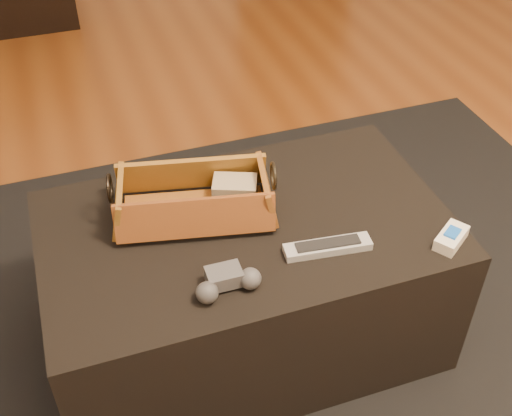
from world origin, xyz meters
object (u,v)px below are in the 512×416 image
object	(u,v)px
tv_remote	(187,211)
silver_remote	(328,247)
game_controller	(227,282)
cream_gadget	(451,238)
ottoman	(246,283)
wicker_basket	(194,200)

from	to	relation	value
tv_remote	silver_remote	world-z (taller)	tv_remote
game_controller	cream_gadget	size ratio (longest dim) A/B	1.41
ottoman	wicker_basket	world-z (taller)	wicker_basket
cream_gadget	tv_remote	bearing A→B (deg)	153.25
ottoman	wicker_basket	xyz separation A→B (m)	(-0.11, 0.07, 0.26)
game_controller	ottoman	bearing A→B (deg)	61.37
cream_gadget	game_controller	bearing A→B (deg)	177.05
tv_remote	game_controller	xyz separation A→B (m)	(0.02, -0.26, -0.00)
silver_remote	cream_gadget	xyz separation A→B (m)	(0.28, -0.07, 0.01)
ottoman	cream_gadget	distance (m)	0.54
silver_remote	wicker_basket	bearing A→B (deg)	139.17
wicker_basket	game_controller	world-z (taller)	wicker_basket
game_controller	silver_remote	world-z (taller)	game_controller
wicker_basket	game_controller	size ratio (longest dim) A/B	2.76
tv_remote	silver_remote	size ratio (longest dim) A/B	0.98
tv_remote	cream_gadget	size ratio (longest dim) A/B	1.91
ottoman	tv_remote	xyz separation A→B (m)	(-0.13, 0.06, 0.23)
ottoman	tv_remote	world-z (taller)	tv_remote
tv_remote	game_controller	distance (m)	0.26
ottoman	wicker_basket	bearing A→B (deg)	146.01
tv_remote	ottoman	bearing A→B (deg)	-19.79
wicker_basket	tv_remote	bearing A→B (deg)	-154.95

